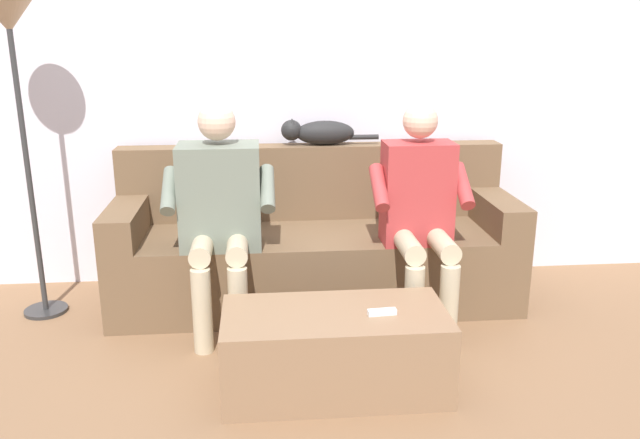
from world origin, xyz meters
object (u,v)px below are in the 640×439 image
coffee_table (335,350)px  person_left_seated (420,206)px  remote_white (382,312)px  couch (315,248)px  person_right_seated (220,204)px  cat_on_backrest (319,132)px  floor_lamp (11,37)px

coffee_table → person_left_seated: 0.97m
coffee_table → remote_white: size_ratio=7.86×
couch → person_left_seated: 0.74m
person_right_seated → remote_white: bearing=133.9°
cat_on_backrest → person_right_seated: bearing=44.7°
person_left_seated → remote_white: 0.83m
person_right_seated → cat_on_backrest: (-0.57, -0.57, 0.28)m
cat_on_backrest → person_left_seated: bearing=128.0°
couch → coffee_table: couch is taller
coffee_table → cat_on_backrest: bearing=-92.0°
person_left_seated → remote_white: bearing=65.0°
floor_lamp → remote_white: bearing=150.1°
coffee_table → floor_lamp: (1.57, -0.97, 1.34)m
couch → cat_on_backrest: size_ratio=3.93×
person_left_seated → couch: bearing=-35.7°
person_right_seated → person_left_seated: bearing=177.1°
person_right_seated → remote_white: person_right_seated is taller
couch → floor_lamp: (1.57, 0.07, 1.22)m
person_right_seated → cat_on_backrest: bearing=-135.3°
remote_white → floor_lamp: (1.77, -1.02, 1.14)m
cat_on_backrest → remote_white: bearing=96.7°
couch → remote_white: couch is taller
cat_on_backrest → remote_white: (-0.16, 1.33, -0.58)m
couch → cat_on_backrest: bearing=-100.4°
remote_white → cat_on_backrest: bearing=92.2°
person_right_seated → floor_lamp: bearing=-13.9°
person_left_seated → person_right_seated: bearing=-2.9°
couch → cat_on_backrest: (-0.04, -0.24, 0.66)m
person_left_seated → floor_lamp: size_ratio=0.68×
person_right_seated → remote_white: (-0.73, 0.76, -0.30)m
person_left_seated → person_right_seated: person_right_seated is taller
cat_on_backrest → floor_lamp: floor_lamp is taller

